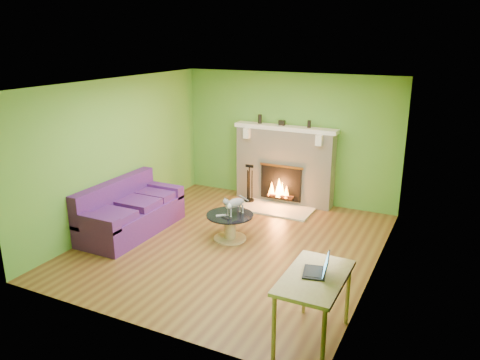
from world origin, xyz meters
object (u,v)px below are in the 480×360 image
Objects in this scene: sofa at (129,213)px; cat at (235,205)px; desk at (314,284)px; coffee_table at (230,225)px.

sofa is 3.72× the size of cat.
desk is 2.89m from cat.
sofa is 1.79× the size of desk.
sofa is 4.13m from desk.
sofa is 1.90m from cat.
coffee_table is 2.94m from desk.
sofa is 1.79m from coffee_table.
desk is 2.08× the size of cat.
coffee_table is 1.48× the size of cat.
coffee_table is at bearing 135.79° from desk.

